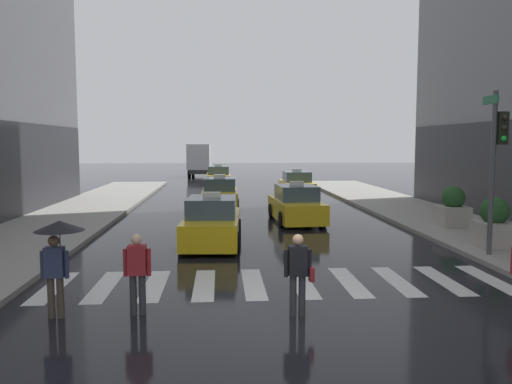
# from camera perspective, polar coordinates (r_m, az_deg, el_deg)

# --- Properties ---
(ground_plane) EXTENTS (160.00, 160.00, 0.00)m
(ground_plane) POSITION_cam_1_polar(r_m,az_deg,el_deg) (9.96, 4.42, -14.75)
(ground_plane) COLOR black
(crosswalk_markings) EXTENTS (11.30, 2.80, 0.01)m
(crosswalk_markings) POSITION_cam_1_polar(r_m,az_deg,el_deg) (12.79, 2.43, -10.12)
(crosswalk_markings) COLOR silver
(crosswalk_markings) RESTS_ON ground
(traffic_light_pole) EXTENTS (0.44, 0.84, 4.80)m
(traffic_light_pole) POSITION_cam_1_polar(r_m,az_deg,el_deg) (16.48, 25.29, 4.31)
(traffic_light_pole) COLOR #47474C
(traffic_light_pole) RESTS_ON curb_right
(taxi_lead) EXTENTS (2.10, 4.62, 1.80)m
(taxi_lead) POSITION_cam_1_polar(r_m,az_deg,el_deg) (17.46, -4.93, -3.50)
(taxi_lead) COLOR yellow
(taxi_lead) RESTS_ON ground
(taxi_second) EXTENTS (2.12, 4.63, 1.80)m
(taxi_second) POSITION_cam_1_polar(r_m,az_deg,el_deg) (22.37, 4.49, -1.52)
(taxi_second) COLOR yellow
(taxi_second) RESTS_ON ground
(taxi_third) EXTENTS (1.94, 4.54, 1.80)m
(taxi_third) POSITION_cam_1_polar(r_m,az_deg,el_deg) (27.08, -4.09, -0.30)
(taxi_third) COLOR yellow
(taxi_third) RESTS_ON ground
(taxi_fourth) EXTENTS (1.96, 4.56, 1.80)m
(taxi_fourth) POSITION_cam_1_polar(r_m,az_deg,el_deg) (33.18, 4.55, 0.75)
(taxi_fourth) COLOR yellow
(taxi_fourth) RESTS_ON ground
(taxi_fifth) EXTENTS (2.02, 4.58, 1.80)m
(taxi_fifth) POSITION_cam_1_polar(r_m,az_deg,el_deg) (40.81, -4.24, 1.64)
(taxi_fifth) COLOR gold
(taxi_fifth) RESTS_ON ground
(box_truck) EXTENTS (2.45, 7.60, 3.35)m
(box_truck) POSITION_cam_1_polar(r_m,az_deg,el_deg) (53.17, -6.25, 3.72)
(box_truck) COLOR #2D2D2D
(box_truck) RESTS_ON ground
(pedestrian_with_umbrella) EXTENTS (0.96, 0.96, 1.94)m
(pedestrian_with_umbrella) POSITION_cam_1_polar(r_m,az_deg,el_deg) (10.72, -21.26, -5.24)
(pedestrian_with_umbrella) COLOR #473D33
(pedestrian_with_umbrella) RESTS_ON ground
(pedestrian_with_handbag) EXTENTS (0.60, 0.24, 1.65)m
(pedestrian_with_handbag) POSITION_cam_1_polar(r_m,az_deg,el_deg) (10.29, 4.76, -8.65)
(pedestrian_with_handbag) COLOR #333338
(pedestrian_with_handbag) RESTS_ON ground
(pedestrian_plain_coat) EXTENTS (0.55, 0.24, 1.65)m
(pedestrian_plain_coat) POSITION_cam_1_polar(r_m,az_deg,el_deg) (10.57, -13.12, -8.36)
(pedestrian_plain_coat) COLOR #333338
(pedestrian_plain_coat) RESTS_ON ground
(planter_near_corner) EXTENTS (1.10, 1.10, 1.60)m
(planter_near_corner) POSITION_cam_1_polar(r_m,az_deg,el_deg) (17.92, 25.04, -3.29)
(planter_near_corner) COLOR #A8A399
(planter_near_corner) RESTS_ON curb_right
(planter_mid_block) EXTENTS (1.10, 1.10, 1.60)m
(planter_mid_block) POSITION_cam_1_polar(r_m,az_deg,el_deg) (21.70, 21.13, -1.70)
(planter_mid_block) COLOR #A8A399
(planter_mid_block) RESTS_ON curb_right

